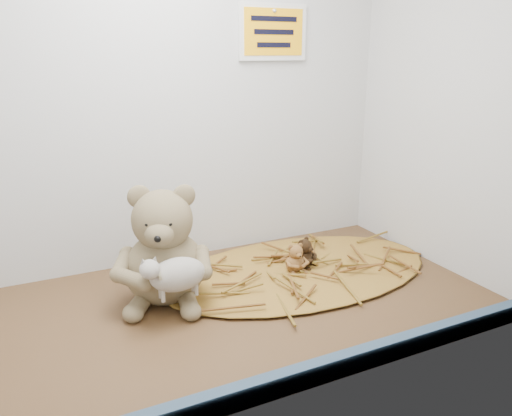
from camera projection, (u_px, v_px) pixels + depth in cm
name	position (u px, v px, depth cm)	size (l,w,h in cm)	color
alcove_shell	(183.00, 81.00, 95.41)	(120.40, 60.20, 90.40)	#412916
front_rail	(271.00, 386.00, 75.82)	(119.28, 2.20, 3.60)	#344D63
straw_bed	(299.00, 270.00, 118.90)	(67.54, 39.22, 1.31)	brown
main_teddy	(164.00, 244.00, 102.45)	(20.22, 21.34, 25.07)	#846F51
toy_lamb	(178.00, 274.00, 95.63)	(14.38, 8.78, 9.29)	#B1AB9F
mini_teddy_tan	(295.00, 256.00, 116.27)	(5.57, 5.88, 6.91)	#976231
mini_teddy_brown	(304.00, 251.00, 119.04)	(5.74, 6.06, 7.12)	black
wall_sign	(273.00, 32.00, 122.37)	(16.00, 1.20, 11.00)	#F9A70C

